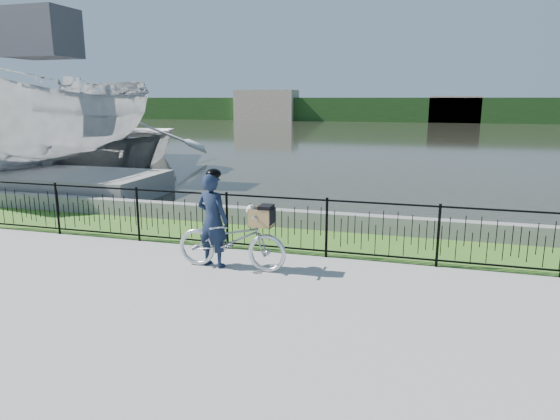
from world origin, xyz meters
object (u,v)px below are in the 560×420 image
(bicycle_rig, at_px, (232,239))
(boat_far, at_px, (98,141))
(boat_near, at_px, (50,122))
(cyclist, at_px, (213,219))
(dock, at_px, (12,181))

(bicycle_rig, distance_m, boat_far, 14.94)
(boat_near, bearing_deg, boat_far, 103.31)
(cyclist, bearing_deg, dock, 151.60)
(bicycle_rig, bearing_deg, dock, 152.41)
(dock, xyz_separation_m, boat_far, (-0.86, 5.75, 0.77))
(dock, distance_m, boat_far, 5.86)
(bicycle_rig, bearing_deg, boat_far, 134.06)
(bicycle_rig, bearing_deg, boat_near, 144.01)
(boat_near, bearing_deg, dock, -91.66)
(cyclist, bearing_deg, boat_near, 143.03)
(dock, bearing_deg, boat_near, 88.34)
(dock, bearing_deg, cyclist, -28.40)
(dock, relative_size, cyclist, 5.68)
(bicycle_rig, relative_size, boat_far, 0.17)
(bicycle_rig, distance_m, boat_near, 11.81)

